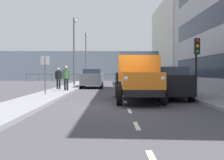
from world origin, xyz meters
name	(u,v)px	position (x,y,z in m)	size (l,w,h in m)	color
ground_plane	(120,90)	(0.00, -9.64, 0.00)	(80.00, 80.00, 0.00)	#423F44
sidewalk_left	(175,89)	(-4.41, -9.64, 0.07)	(2.05, 41.81, 0.15)	gray
sidewalk_right	(64,89)	(4.41, -9.64, 0.07)	(2.05, 41.81, 0.15)	gray
road_centreline_markings	(120,91)	(0.00, -9.02, 0.00)	(0.12, 37.02, 0.01)	silver
building_far_block	(192,44)	(-9.39, -21.49, 4.96)	(7.92, 13.28, 9.91)	beige
sea_horizon	(115,66)	(0.00, -33.54, 2.50)	(80.00, 0.80, 5.00)	#8C9EAD
seawall_railing	(115,75)	(0.00, -29.94, 0.92)	(28.08, 0.08, 1.20)	#4C5156
truck_vintage_orange	(138,78)	(-0.63, -1.62, 1.18)	(2.17, 5.64, 2.43)	black
car_black_kerbside_near	(170,83)	(-2.43, -2.78, 0.89)	(1.77, 3.81, 1.72)	black
car_silver_kerbside_1	(153,80)	(-2.43, -8.24, 0.90)	(1.82, 4.36, 1.72)	#B7BABF
car_navy_kerbside_2	(143,78)	(-2.43, -14.34, 0.90)	(1.85, 4.13, 1.72)	navy
car_grey_oppositeside_0	(92,78)	(2.43, -13.19, 0.90)	(1.95, 4.64, 1.72)	slate
pedestrian_couple_a	(66,76)	(3.89, -7.49, 1.18)	(0.53, 0.34, 1.74)	black
pedestrian_near_railing	(58,77)	(4.75, -9.08, 1.10)	(0.53, 0.34, 1.63)	black
traffic_light_near	(197,54)	(-4.13, -3.64, 2.47)	(0.28, 0.41, 3.20)	black
lamp_post_promenade	(74,45)	(4.32, -14.74, 4.08)	(0.32, 1.14, 6.61)	#59595B
lamp_post_far	(86,53)	(4.36, -27.27, 4.28)	(0.32, 1.14, 7.00)	#59595B
street_sign	(45,68)	(4.60, -4.42, 1.68)	(0.50, 0.07, 2.25)	#4C4C4C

